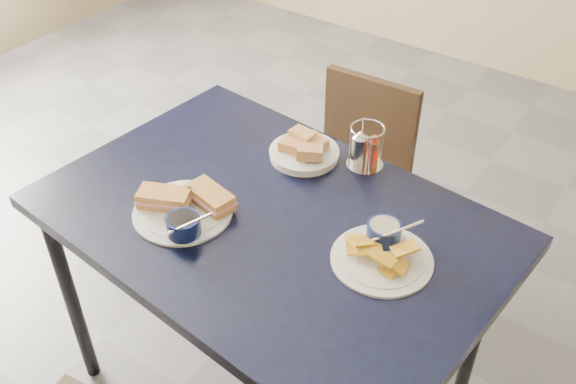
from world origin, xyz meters
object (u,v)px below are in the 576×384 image
Objects in this scene: dining_table at (271,233)px; condiment_caddy at (365,149)px; chair_far at (357,167)px; plantain_plate at (382,249)px; sandwich_plate at (185,207)px; bread_basket at (304,150)px.

condiment_caddy is at bearing 75.64° from dining_table.
condiment_caddy is (0.09, 0.35, 0.12)m from dining_table.
plantain_plate is at bearing -56.61° from chair_far.
sandwich_plate reaches higher than bread_basket.
bread_basket reaches higher than dining_table.
dining_table is at bearing -104.36° from condiment_caddy.
bread_basket is 1.53× the size of condiment_caddy.
sandwich_plate is at bearing -95.72° from chair_far.
plantain_plate is at bearing 18.34° from sandwich_plate.
dining_table is 0.25m from sandwich_plate.
sandwich_plate is at bearing -146.34° from dining_table.
plantain_plate reaches higher than chair_far.
dining_table is 0.74m from chair_far.
chair_far is at bearing 99.00° from dining_table.
plantain_plate is (0.32, 0.04, 0.08)m from dining_table.
chair_far is 5.74× the size of condiment_caddy.
dining_table is 0.38m from condiment_caddy.
bread_basket is at bearing 105.45° from dining_table.
dining_table is 0.30m from bread_basket.
dining_table is at bearing -172.56° from plantain_plate.
dining_table is at bearing -81.00° from chair_far.
sandwich_plate is 1.17× the size of plantain_plate.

